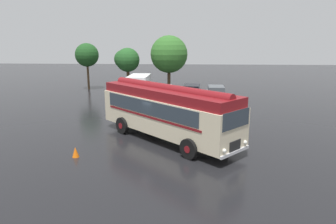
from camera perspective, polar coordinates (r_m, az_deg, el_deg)
name	(u,v)px	position (r m, az deg, el deg)	size (l,w,h in m)	color
ground_plane	(163,138)	(18.98, -0.90, -5.01)	(120.00, 120.00, 0.00)	black
vintage_bus	(167,110)	(18.23, -0.26, 0.41)	(9.01, 8.70, 3.49)	beige
car_near_left	(163,94)	(29.68, -0.87, 3.45)	(1.98, 4.21, 1.66)	silver
car_mid_left	(192,93)	(30.34, 4.52, 3.63)	(2.27, 4.35, 1.66)	black
car_mid_right	(216,94)	(29.77, 9.13, 3.31)	(2.02, 4.23, 1.66)	#4C5156
box_van	(138,87)	(30.74, -5.75, 4.71)	(2.41, 5.81, 2.50)	silver
tree_far_left	(88,55)	(38.85, -15.05, 10.44)	(2.88, 2.88, 5.71)	#4C3823
tree_left_of_centre	(126,60)	(37.03, -7.95, 9.81)	(3.15, 2.93, 5.17)	#4C3823
tree_centre	(170,55)	(36.39, 0.32, 10.88)	(4.45, 4.45, 6.62)	#4C3823
traffic_cone	(75,152)	(16.68, -17.21, -7.30)	(0.36, 0.36, 0.55)	orange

